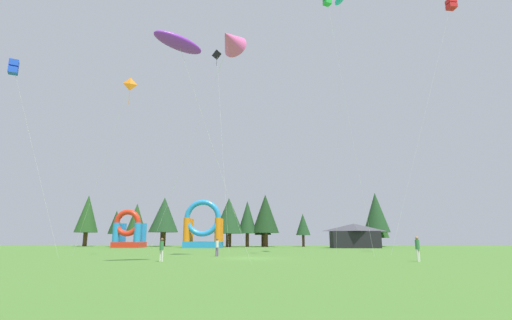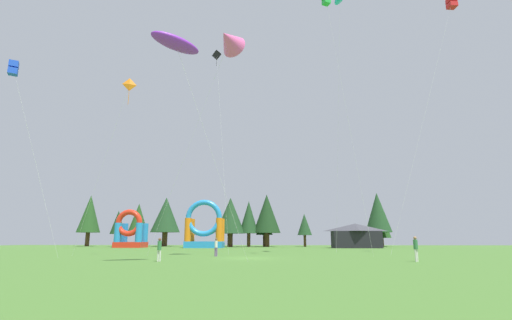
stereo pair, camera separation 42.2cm
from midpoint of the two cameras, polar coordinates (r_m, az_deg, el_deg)
The scene contains 25 objects.
ground_plane at distance 31.27m, azimuth -0.68°, elevation -14.74°, with size 120.00×120.00×0.00m, color #47752D.
kite_orange_diamond at distance 38.02m, azimuth -18.50°, elevation 10.58°, with size 5.69×2.63×16.33m.
kite_pink_delta at distance 36.03m, azimuth -3.79°, elevation 17.75°, with size 9.12×4.93×20.69m.
kite_green_box at distance 40.25m, azimuth 11.00°, elevation 22.60°, with size 3.88×2.10×24.75m.
kite_black_diamond at distance 48.92m, azimuth -5.67°, elevation 15.23°, with size 2.83×4.62×24.60m.
kite_blue_box at distance 38.54m, azimuth -32.75°, elevation 11.65°, with size 4.72×2.94×16.34m.
kite_purple_parafoil at distance 27.17m, azimuth -11.72°, elevation 17.04°, with size 6.56×5.02×15.27m.
kite_red_box at distance 50.93m, azimuth 27.88°, elevation 20.34°, with size 9.78×1.99×28.21m.
person_near_camera at distance 28.83m, azimuth 23.56°, elevation -12.00°, with size 0.41×0.41×1.71m.
person_midfield at distance 34.51m, azimuth -5.75°, elevation -12.85°, with size 0.31×0.31×1.58m.
person_far_side at distance 27.45m, azimuth -14.07°, elevation -12.80°, with size 0.32×0.32×1.60m.
inflatable_yellow_castle at distance 69.79m, azimuth -18.44°, elevation -10.55°, with size 4.86×4.14×6.51m.
inflatable_red_slide at distance 65.07m, azimuth -7.69°, elevation -10.51°, with size 6.38×3.95×8.01m.
festival_tent at distance 66.24m, azimuth 15.15°, elevation -11.08°, with size 7.74×4.18×4.02m.
tree_row_0 at distance 84.76m, azimuth -23.89°, elevation -7.53°, with size 4.58×4.58×10.34m.
tree_row_1 at distance 80.07m, azimuth -20.14°, elevation -8.94°, with size 2.89×2.89×7.00m.
tree_row_2 at distance 80.51m, azimuth -17.33°, elevation -8.51°, with size 3.97×3.97×8.54m.
tree_row_3 at distance 79.48m, azimuth -13.43°, elevation -8.16°, with size 5.91×5.91×9.85m.
tree_row_4 at distance 72.29m, azimuth -3.76°, elevation -8.47°, with size 5.59×5.59×9.25m.
tree_row_5 at distance 72.77m, azimuth -0.94°, elevation -8.73°, with size 3.66×3.66×8.67m.
tree_row_6 at distance 74.53m, azimuth 1.44°, elevation -9.66°, with size 3.26×3.26×6.70m.
tree_row_7 at distance 73.07m, azimuth 1.82°, elevation -8.19°, with size 5.23×5.23×9.97m.
tree_row_8 at distance 74.51m, azimuth 7.56°, elevation -9.74°, with size 2.79×2.79×6.30m.
tree_row_9 at distance 76.56m, azimuth 18.21°, elevation -7.63°, with size 4.96×4.96×10.28m.
tree_row_10 at distance 80.16m, azimuth 18.62°, elevation -8.89°, with size 3.69×3.69×8.14m.
Camera 2 is at (1.96, -31.17, 1.57)m, focal length 26.25 mm.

